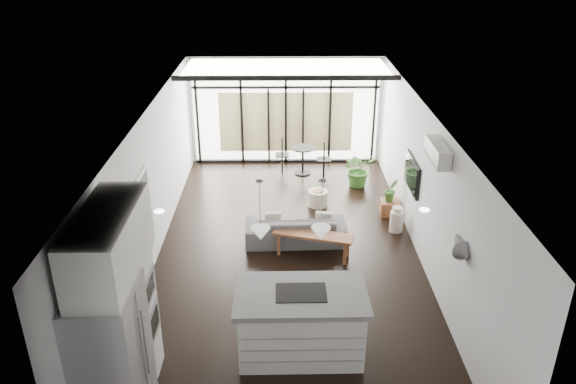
{
  "coord_description": "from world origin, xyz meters",
  "views": [
    {
      "loc": [
        -0.12,
        -9.15,
        5.66
      ],
      "look_at": [
        0.0,
        0.3,
        1.25
      ],
      "focal_mm": 35.0,
      "sensor_mm": 36.0,
      "label": 1
    }
  ],
  "objects_px": {
    "sofa": "(296,224)",
    "console_bench": "(313,245)",
    "tv": "(412,174)",
    "island": "(301,322)",
    "fridge": "(111,363)",
    "pouf": "(318,198)",
    "milk_can": "(397,219)"
  },
  "relations": [
    {
      "from": "sofa",
      "to": "tv",
      "type": "bearing_deg",
      "value": -172.94
    },
    {
      "from": "pouf",
      "to": "tv",
      "type": "relative_size",
      "value": 0.4
    },
    {
      "from": "tv",
      "to": "sofa",
      "type": "bearing_deg",
      "value": -171.05
    },
    {
      "from": "tv",
      "to": "fridge",
      "type": "bearing_deg",
      "value": -133.0
    },
    {
      "from": "island",
      "to": "tv",
      "type": "xyz_separation_m",
      "value": [
        2.31,
        3.6,
        0.78
      ]
    },
    {
      "from": "sofa",
      "to": "console_bench",
      "type": "xyz_separation_m",
      "value": [
        0.32,
        -0.55,
        -0.15
      ]
    },
    {
      "from": "milk_can",
      "to": "tv",
      "type": "bearing_deg",
      "value": -12.64
    },
    {
      "from": "fridge",
      "to": "milk_can",
      "type": "distance_m",
      "value": 6.7
    },
    {
      "from": "island",
      "to": "sofa",
      "type": "height_order",
      "value": "island"
    },
    {
      "from": "sofa",
      "to": "milk_can",
      "type": "bearing_deg",
      "value": -170.81
    },
    {
      "from": "fridge",
      "to": "console_bench",
      "type": "height_order",
      "value": "fridge"
    },
    {
      "from": "milk_can",
      "to": "console_bench",
      "type": "bearing_deg",
      "value": -151.51
    },
    {
      "from": "pouf",
      "to": "tv",
      "type": "xyz_separation_m",
      "value": [
        1.76,
        -1.26,
        1.12
      ]
    },
    {
      "from": "milk_can",
      "to": "sofa",
      "type": "bearing_deg",
      "value": -168.92
    },
    {
      "from": "milk_can",
      "to": "island",
      "type": "bearing_deg",
      "value": -119.96
    },
    {
      "from": "fridge",
      "to": "pouf",
      "type": "height_order",
      "value": "fridge"
    },
    {
      "from": "sofa",
      "to": "island",
      "type": "bearing_deg",
      "value": 87.95
    },
    {
      "from": "island",
      "to": "sofa",
      "type": "relative_size",
      "value": 0.95
    },
    {
      "from": "island",
      "to": "milk_can",
      "type": "distance_m",
      "value": 4.22
    },
    {
      "from": "pouf",
      "to": "milk_can",
      "type": "distance_m",
      "value": 1.97
    },
    {
      "from": "console_bench",
      "to": "tv",
      "type": "height_order",
      "value": "tv"
    },
    {
      "from": "sofa",
      "to": "pouf",
      "type": "xyz_separation_m",
      "value": [
        0.54,
        1.62,
        -0.21
      ]
    },
    {
      "from": "island",
      "to": "tv",
      "type": "distance_m",
      "value": 4.35
    },
    {
      "from": "pouf",
      "to": "island",
      "type": "bearing_deg",
      "value": -96.47
    },
    {
      "from": "fridge",
      "to": "tv",
      "type": "relative_size",
      "value": 1.83
    },
    {
      "from": "sofa",
      "to": "console_bench",
      "type": "relative_size",
      "value": 1.32
    },
    {
      "from": "console_bench",
      "to": "tv",
      "type": "bearing_deg",
      "value": 41.17
    },
    {
      "from": "sofa",
      "to": "pouf",
      "type": "relative_size",
      "value": 4.51
    },
    {
      "from": "sofa",
      "to": "pouf",
      "type": "height_order",
      "value": "sofa"
    },
    {
      "from": "console_bench",
      "to": "fridge",
      "type": "bearing_deg",
      "value": -106.72
    },
    {
      "from": "island",
      "to": "pouf",
      "type": "bearing_deg",
      "value": 83.06
    },
    {
      "from": "sofa",
      "to": "console_bench",
      "type": "bearing_deg",
      "value": 117.87
    }
  ]
}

